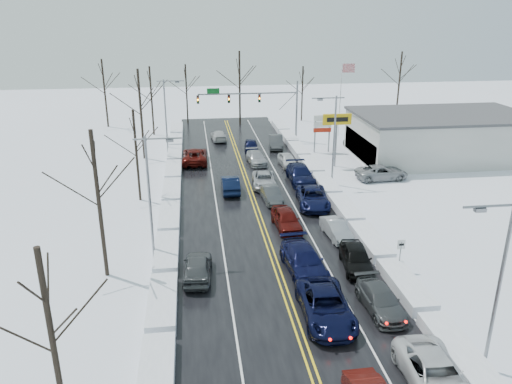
{
  "coord_description": "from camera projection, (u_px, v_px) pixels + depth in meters",
  "views": [
    {
      "loc": [
        -5.37,
        -36.64,
        16.89
      ],
      "look_at": [
        -0.34,
        1.99,
        2.5
      ],
      "focal_mm": 35.0,
      "sensor_mm": 36.0,
      "label": 1
    }
  ],
  "objects": [
    {
      "name": "oncoming_car_2",
      "position": [
        219.0,
        140.0,
        67.79
      ],
      "size": [
        2.19,
        4.73,
        1.34
      ],
      "primitive_type": "imported",
      "rotation": [
        0.0,
        0.0,
        3.21
      ],
      "color": "silver",
      "rests_on": "ground"
    },
    {
      "name": "queued_car_7",
      "position": [
        256.0,
        163.0,
        57.71
      ],
      "size": [
        2.28,
        4.83,
        1.36
      ],
      "primitive_type": "imported",
      "rotation": [
        0.0,
        0.0,
        0.08
      ],
      "color": "#96989E",
      "rests_on": "ground"
    },
    {
      "name": "tree_left_a",
      "position": [
        48.0,
        313.0,
        18.47
      ],
      "size": [
        3.6,
        3.6,
        9.0
      ],
      "color": "#2D231C",
      "rests_on": "ground"
    },
    {
      "name": "oncoming_car_3",
      "position": [
        198.0,
        277.0,
        33.29
      ],
      "size": [
        2.19,
        4.73,
        1.57
      ],
      "primitive_type": "imported",
      "rotation": [
        0.0,
        0.0,
        3.07
      ],
      "color": "#404245",
      "rests_on": "ground"
    },
    {
      "name": "queued_car_8",
      "position": [
        251.0,
        151.0,
        62.85
      ],
      "size": [
        1.98,
        4.2,
        1.39
      ],
      "primitive_type": "imported",
      "rotation": [
        0.0,
        0.0,
        -0.09
      ],
      "color": "black",
      "rests_on": "ground"
    },
    {
      "name": "snow_bank_left",
      "position": [
        170.0,
        224.0,
        41.52
      ],
      "size": [
        1.68,
        72.0,
        0.76
      ],
      "primitive_type": "cube",
      "color": "white",
      "rests_on": "ground"
    },
    {
      "name": "tree_left_e",
      "position": [
        151.0,
        87.0,
        68.6
      ],
      "size": [
        3.8,
        3.8,
        9.5
      ],
      "color": "#2D231C",
      "rests_on": "ground"
    },
    {
      "name": "traffic_signal_mast",
      "position": [
        259.0,
        101.0,
        65.14
      ],
      "size": [
        13.28,
        0.39,
        8.0
      ],
      "color": "slate",
      "rests_on": "ground"
    },
    {
      "name": "queued_car_15",
      "position": [
        300.0,
        182.0,
        51.54
      ],
      "size": [
        2.42,
        5.85,
        1.69
      ],
      "primitive_type": "imported",
      "rotation": [
        0.0,
        0.0,
        -0.01
      ],
      "color": "black",
      "rests_on": "ground"
    },
    {
      "name": "tree_left_d",
      "position": [
        140.0,
        97.0,
        57.15
      ],
      "size": [
        4.2,
        4.2,
        10.5
      ],
      "color": "#2D231C",
      "rests_on": "ground"
    },
    {
      "name": "parked_car_1",
      "position": [
        386.0,
        161.0,
        58.71
      ],
      "size": [
        2.19,
        4.97,
        1.42
      ],
      "primitive_type": "imported",
      "rotation": [
        0.0,
        0.0,
        0.04
      ],
      "color": "#46494B",
      "rests_on": "ground"
    },
    {
      "name": "streetlight_se",
      "position": [
        497.0,
        275.0,
        23.01
      ],
      "size": [
        3.2,
        0.25,
        9.0
      ],
      "color": "slate",
      "rests_on": "ground"
    },
    {
      "name": "flagpole",
      "position": [
        342.0,
        93.0,
        68.28
      ],
      "size": [
        1.87,
        1.2,
        10.0
      ],
      "color": "silver",
      "rests_on": "ground"
    },
    {
      "name": "tree_far_e",
      "position": [
        400.0,
        72.0,
        79.58
      ],
      "size": [
        4.2,
        4.2,
        10.5
      ],
      "color": "#2D231C",
      "rests_on": "ground"
    },
    {
      "name": "queued_car_17",
      "position": [
        276.0,
        148.0,
        64.17
      ],
      "size": [
        2.28,
        5.04,
        1.6
      ],
      "primitive_type": "imported",
      "rotation": [
        0.0,
        0.0,
        -0.12
      ],
      "color": "#393A3D",
      "rests_on": "ground"
    },
    {
      "name": "queued_car_11",
      "position": [
        380.0,
        310.0,
        29.68
      ],
      "size": [
        2.12,
        4.8,
        1.37
      ],
      "primitive_type": "imported",
      "rotation": [
        0.0,
        0.0,
        0.04
      ],
      "color": "#3E4043",
      "rests_on": "ground"
    },
    {
      "name": "road_surface",
      "position": [
        260.0,
        219.0,
        42.44
      ],
      "size": [
        14.0,
        84.0,
        0.01
      ],
      "primitive_type": "cube",
      "color": "black",
      "rests_on": "ground"
    },
    {
      "name": "queued_car_6",
      "position": [
        264.0,
        186.0,
        50.34
      ],
      "size": [
        2.67,
        5.07,
        1.36
      ],
      "primitive_type": "imported",
      "rotation": [
        0.0,
        0.0,
        -0.09
      ],
      "color": "#ACAFB4",
      "rests_on": "ground"
    },
    {
      "name": "streetlight_ne",
      "position": [
        332.0,
        133.0,
        49.05
      ],
      "size": [
        3.2,
        0.25,
        9.0
      ],
      "color": "slate",
      "rests_on": "ground"
    },
    {
      "name": "queued_car_14",
      "position": [
        313.0,
        206.0,
        45.38
      ],
      "size": [
        3.26,
        6.03,
        1.61
      ],
      "primitive_type": "imported",
      "rotation": [
        0.0,
        0.0,
        -0.1
      ],
      "color": "black",
      "rests_on": "ground"
    },
    {
      "name": "tree_left_c",
      "position": [
        135.0,
        138.0,
        44.7
      ],
      "size": [
        3.4,
        3.4,
        8.5
      ],
      "color": "#2D231C",
      "rests_on": "ground"
    },
    {
      "name": "tree_far_b",
      "position": [
        186.0,
        82.0,
        75.82
      ],
      "size": [
        3.6,
        3.6,
        9.0
      ],
      "color": "#2D231C",
      "rests_on": "ground"
    },
    {
      "name": "tree_far_d",
      "position": [
        303.0,
        83.0,
        77.66
      ],
      "size": [
        3.4,
        3.4,
        8.5
      ],
      "color": "#2D231C",
      "rests_on": "ground"
    },
    {
      "name": "queued_car_2",
      "position": [
        325.0,
        318.0,
        28.92
      ],
      "size": [
        2.9,
        6.01,
        1.65
      ],
      "primitive_type": "imported",
      "rotation": [
        0.0,
        0.0,
        -0.03
      ],
      "color": "black",
      "rests_on": "ground"
    },
    {
      "name": "streetlight_sw",
      "position": [
        152.0,
        189.0,
        34.02
      ],
      "size": [
        3.2,
        0.25,
        9.0
      ],
      "color": "slate",
      "rests_on": "ground"
    },
    {
      "name": "queued_car_4",
      "position": [
        286.0,
        228.0,
        40.73
      ],
      "size": [
        2.16,
        4.81,
        1.61
      ],
      "primitive_type": "imported",
      "rotation": [
        0.0,
        0.0,
        0.06
      ],
      "color": "#4A0C09",
      "rests_on": "ground"
    },
    {
      "name": "queued_car_5",
      "position": [
        271.0,
        201.0,
        46.44
      ],
      "size": [
        1.77,
        4.29,
        1.38
      ],
      "primitive_type": "imported",
      "rotation": [
        0.0,
        0.0,
        0.07
      ],
      "color": "#3A3D3F",
      "rests_on": "ground"
    },
    {
      "name": "queued_car_16",
      "position": [
        287.0,
        166.0,
        56.79
      ],
      "size": [
        1.94,
        4.22,
        1.4
      ],
      "primitive_type": "imported",
      "rotation": [
        0.0,
        0.0,
        0.07
      ],
      "color": "silver",
      "rests_on": "ground"
    },
    {
      "name": "oncoming_car_1",
      "position": [
        195.0,
        163.0,
        58.06
      ],
      "size": [
        2.96,
        6.15,
        1.69
      ],
      "primitive_type": "imported",
      "rotation": [
        0.0,
        0.0,
        3.12
      ],
      "color": "#4E0E0A",
      "rests_on": "ground"
    },
    {
      "name": "tree_left_b",
      "position": [
        96.0,
        177.0,
        31.19
      ],
      "size": [
        4.0,
        4.0,
        10.0
      ],
      "color": "#2D231C",
      "rests_on": "ground"
    },
    {
      "name": "tires_plus_sign",
      "position": [
        337.0,
        123.0,
        55.01
      ],
      "size": [
        3.2,
        0.34,
        6.0
      ],
      "color": "slate",
      "rests_on": "ground"
    },
    {
      "name": "oncoming_car_0",
      "position": [
        230.0,
        192.0,
        48.87
      ],
      "size": [
        1.67,
        4.75,
        1.56
      ],
      "primitive_type": "imported",
      "rotation": [
        0.0,
        0.0,
        3.14
      ],
      "color": "black",
      "rests_on": "ground"
    },
    {
      "name": "parked_car_2",
      "position": [
        353.0,
        148.0,
        64.12
      ],
      "size": [
        1.81,
        4.07,
        1.36
      ],
      "primitive_type": "imported",
      "rotation": [
        0.0,
        0.0,
        3.19
      ],
      "color": "black",
      "rests_on": "ground"
    },
    {
      "name": "ground",
      "position": [
        263.0,
        229.0,
        40.58
      ],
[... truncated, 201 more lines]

